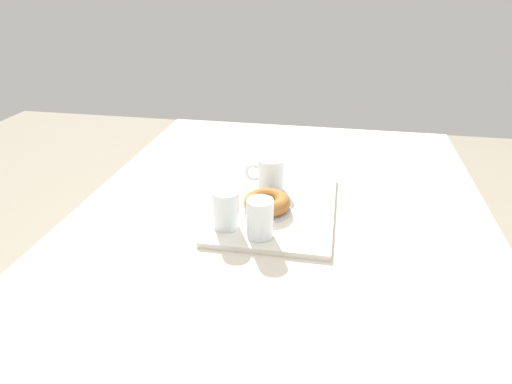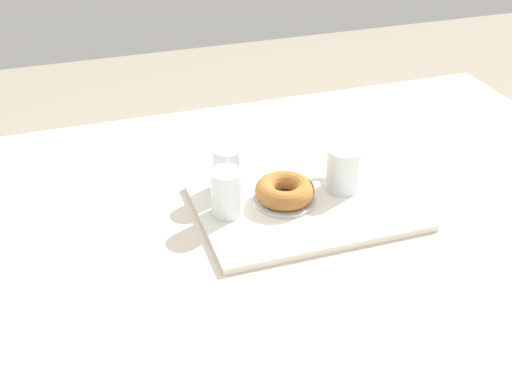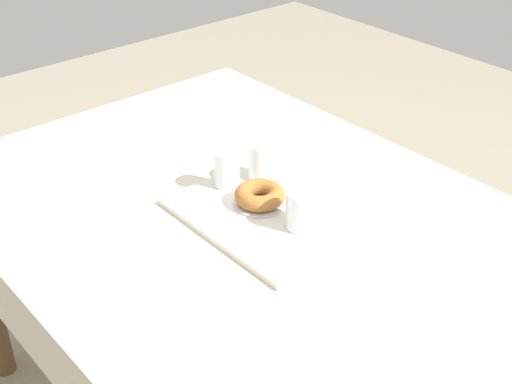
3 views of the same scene
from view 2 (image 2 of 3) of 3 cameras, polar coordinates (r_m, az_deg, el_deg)
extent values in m
cube|color=beige|center=(1.30, 2.98, -2.70)|extent=(1.53, 1.08, 0.03)
cube|color=beige|center=(1.79, -3.25, 4.44)|extent=(1.53, 0.01, 0.14)
cylinder|color=brown|center=(2.11, 15.48, -0.89)|extent=(0.06, 0.06, 0.70)
cube|color=silver|center=(1.32, 4.34, -1.22)|extent=(0.43, 0.30, 0.01)
cylinder|color=white|center=(1.34, 7.66, 2.01)|extent=(0.07, 0.07, 0.09)
cylinder|color=maroon|center=(1.35, 7.63, 1.69)|extent=(0.06, 0.06, 0.07)
torus|color=white|center=(1.38, 6.76, 3.05)|extent=(0.01, 0.05, 0.05)
cylinder|color=white|center=(1.25, -2.56, -0.06)|extent=(0.06, 0.06, 0.09)
cylinder|color=silver|center=(1.26, -2.55, -0.45)|extent=(0.05, 0.05, 0.07)
cylinder|color=white|center=(1.33, -2.49, 2.03)|extent=(0.06, 0.06, 0.09)
cylinder|color=silver|center=(1.34, -2.47, 1.54)|extent=(0.05, 0.05, 0.06)
cylinder|color=silver|center=(1.31, 2.31, -0.74)|extent=(0.13, 0.13, 0.01)
torus|color=#A3662D|center=(1.30, 2.34, 0.11)|extent=(0.12, 0.12, 0.04)
camera|label=1|loc=(1.08, -54.95, 11.07)|focal=32.34mm
camera|label=3|loc=(1.47, 73.93, 17.92)|focal=48.88mm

